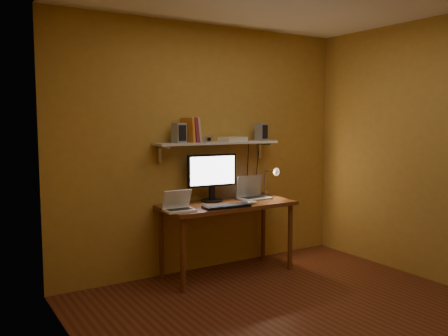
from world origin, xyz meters
TOP-DOWN VIEW (x-y plane):
  - room at (0.00, 0.00)m, footprint 3.44×3.24m
  - desk at (0.07, 1.28)m, footprint 1.40×0.60m
  - wall_shelf at (0.07, 1.47)m, footprint 1.40×0.25m
  - monitor at (-0.02, 1.46)m, footprint 0.55×0.25m
  - laptop at (0.44, 1.37)m, footprint 0.34×0.25m
  - netbook at (-0.55, 1.17)m, footprint 0.29×0.21m
  - keyboard at (-0.07, 1.08)m, footprint 0.48×0.19m
  - mouse at (0.25, 1.10)m, footprint 0.11×0.08m
  - desk_lamp at (0.73, 1.41)m, footprint 0.09×0.23m
  - speaker_left at (-0.39, 1.46)m, footprint 0.13×0.13m
  - speaker_right at (0.62, 1.46)m, footprint 0.13×0.13m
  - books at (-0.23, 1.50)m, footprint 0.17×0.18m
  - shelf_camera at (-0.09, 1.41)m, footprint 0.11×0.06m
  - router at (0.24, 1.46)m, footprint 0.30×0.22m

SIDE VIEW (x-z plane):
  - desk at x=0.07m, z-range 0.29..1.04m
  - keyboard at x=-0.07m, z-range 0.75..0.78m
  - mouse at x=0.25m, z-range 0.75..0.79m
  - netbook at x=-0.55m, z-range 0.71..0.90m
  - laptop at x=0.44m, z-range 0.69..0.94m
  - desk_lamp at x=0.73m, z-range 0.77..1.15m
  - monitor at x=-0.02m, z-range 0.78..1.28m
  - room at x=0.00m, z-range -0.02..2.62m
  - wall_shelf at x=0.07m, z-range 1.26..1.46m
  - router at x=0.24m, z-range 1.38..1.42m
  - shelf_camera at x=-0.09m, z-range 1.37..1.44m
  - speaker_right at x=0.62m, z-range 1.38..1.57m
  - speaker_left at x=-0.39m, z-range 1.38..1.57m
  - books at x=-0.23m, z-range 1.37..1.63m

